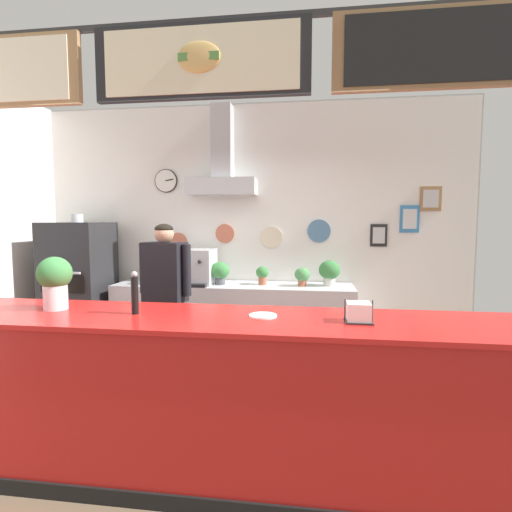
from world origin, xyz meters
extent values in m
plane|color=brown|center=(0.00, 0.00, 0.00)|extent=(6.42, 6.42, 0.00)
cube|color=#9E9E99|center=(0.00, 2.29, 1.54)|extent=(5.35, 0.12, 3.09)
cube|color=white|center=(0.00, 2.23, 1.54)|extent=(5.31, 0.01, 3.05)
cylinder|color=black|center=(-1.07, 2.21, 2.16)|extent=(0.29, 0.02, 0.29)
cylinder|color=white|center=(-1.07, 2.20, 2.16)|extent=(0.27, 0.01, 0.27)
cube|color=black|center=(-1.02, 2.19, 2.17)|extent=(0.10, 0.01, 0.03)
cylinder|color=#C1664C|center=(-0.92, 2.21, 1.38)|extent=(0.24, 0.02, 0.24)
cylinder|color=#C1664C|center=(-0.31, 2.21, 1.50)|extent=(0.24, 0.02, 0.24)
cylinder|color=beige|center=(0.28, 2.21, 1.45)|extent=(0.27, 0.02, 0.27)
cylinder|color=teal|center=(0.86, 2.21, 1.53)|extent=(0.28, 0.02, 0.28)
cube|color=black|center=(1.56, 2.21, 1.48)|extent=(0.19, 0.02, 0.27)
cube|color=beige|center=(1.56, 2.20, 1.48)|extent=(0.14, 0.01, 0.19)
cube|color=#997047|center=(2.14, 2.21, 1.91)|extent=(0.24, 0.02, 0.28)
cube|color=silver|center=(2.14, 2.20, 1.91)|extent=(0.17, 0.01, 0.20)
cube|color=teal|center=(1.91, 2.21, 1.68)|extent=(0.22, 0.02, 0.32)
cube|color=silver|center=(1.91, 2.20, 1.68)|extent=(0.16, 0.01, 0.23)
cube|color=#B7BABF|center=(-0.31, 2.06, 2.06)|extent=(0.83, 0.34, 0.20)
cube|color=#B7BABF|center=(-0.31, 2.11, 2.60)|extent=(0.24, 0.24, 0.87)
cube|color=#2D2D2D|center=(0.00, 0.08, 3.02)|extent=(4.91, 0.04, 0.04)
cube|color=black|center=(0.00, 0.05, 2.74)|extent=(1.51, 0.05, 0.51)
cube|color=beige|center=(0.00, 0.02, 2.74)|extent=(1.36, 0.01, 0.44)
ellipsoid|color=#DBAD60|center=(0.00, 0.01, 2.76)|extent=(0.30, 0.04, 0.21)
cube|color=#51843D|center=(0.00, 0.00, 2.76)|extent=(0.28, 0.01, 0.05)
cube|color=olive|center=(1.64, 0.05, 2.74)|extent=(1.51, 0.05, 0.51)
cube|color=black|center=(1.64, 0.02, 2.74)|extent=(1.36, 0.01, 0.44)
cube|color=#B21916|center=(0.00, -0.29, 0.51)|extent=(4.60, 0.70, 1.03)
cube|color=red|center=(0.00, -0.29, 1.04)|extent=(4.69, 0.73, 0.03)
cube|color=black|center=(0.00, -0.65, 0.05)|extent=(4.60, 0.02, 0.10)
cube|color=silver|center=(-0.14, 1.89, 0.45)|extent=(2.81, 0.64, 0.91)
cube|color=#9FA1A5|center=(-0.14, 1.89, 0.16)|extent=(2.67, 0.59, 0.02)
cube|color=#232326|center=(-2.00, 1.73, 0.82)|extent=(0.68, 0.67, 1.64)
cube|color=black|center=(-2.00, 1.38, 0.95)|extent=(0.51, 0.02, 0.20)
cube|color=silver|center=(-2.00, 1.37, 1.08)|extent=(0.48, 0.02, 0.02)
cylinder|color=silver|center=(-2.00, 1.73, 1.69)|extent=(0.14, 0.14, 0.10)
cube|color=#232328|center=(-0.61, 0.91, 0.44)|extent=(0.33, 0.25, 0.88)
cube|color=black|center=(-0.61, 0.91, 1.17)|extent=(0.43, 0.29, 0.57)
cylinder|color=black|center=(-0.38, 0.87, 1.20)|extent=(0.08, 0.08, 0.48)
cylinder|color=black|center=(-0.85, 0.96, 1.20)|extent=(0.08, 0.08, 0.48)
sphere|color=tan|center=(-0.61, 0.91, 1.54)|extent=(0.18, 0.18, 0.18)
ellipsoid|color=black|center=(-0.61, 0.91, 1.58)|extent=(0.17, 0.17, 0.10)
cube|color=silver|center=(-0.64, 1.87, 1.11)|extent=(0.53, 0.41, 0.41)
cylinder|color=#4C4C51|center=(-0.74, 1.63, 1.09)|extent=(0.06, 0.06, 0.06)
cube|color=black|center=(-0.64, 1.62, 0.93)|extent=(0.47, 0.10, 0.04)
sphere|color=black|center=(-0.48, 1.64, 1.20)|extent=(0.04, 0.04, 0.04)
cylinder|color=#9E563D|center=(0.67, 1.86, 0.94)|extent=(0.10, 0.10, 0.07)
ellipsoid|color=#47894C|center=(0.67, 1.86, 1.04)|extent=(0.18, 0.18, 0.16)
cylinder|color=#4C4C51|center=(-0.29, 1.86, 0.95)|extent=(0.12, 0.12, 0.09)
ellipsoid|color=#387A3D|center=(-0.29, 1.86, 1.07)|extent=(0.23, 0.23, 0.20)
cylinder|color=#9E563D|center=(0.20, 1.91, 0.95)|extent=(0.09, 0.09, 0.09)
ellipsoid|color=#387A3D|center=(0.20, 1.91, 1.05)|extent=(0.15, 0.15, 0.14)
cylinder|color=beige|center=(0.98, 1.93, 0.96)|extent=(0.13, 0.13, 0.10)
ellipsoid|color=#387A3D|center=(0.98, 1.93, 1.09)|extent=(0.24, 0.24, 0.22)
cube|color=#262628|center=(1.05, -0.30, 1.06)|extent=(0.16, 0.16, 0.01)
cylinder|color=#262628|center=(0.97, -0.30, 1.12)|extent=(0.01, 0.01, 0.13)
cylinder|color=#262628|center=(1.13, -0.30, 1.12)|extent=(0.01, 0.01, 0.13)
cube|color=white|center=(1.05, -0.30, 1.12)|extent=(0.14, 0.14, 0.11)
cylinder|color=silver|center=(-0.95, -0.24, 1.14)|extent=(0.16, 0.16, 0.17)
cylinder|color=gray|center=(-0.95, -0.24, 1.09)|extent=(0.14, 0.14, 0.05)
ellipsoid|color=#387A3D|center=(-0.95, -0.24, 1.30)|extent=(0.23, 0.23, 0.23)
cylinder|color=white|center=(0.47, -0.25, 1.06)|extent=(0.18, 0.18, 0.01)
cylinder|color=black|center=(-0.36, -0.29, 1.18)|extent=(0.05, 0.05, 0.24)
sphere|color=gray|center=(-0.36, -0.29, 1.31)|extent=(0.04, 0.04, 0.04)
camera|label=1|loc=(0.76, -2.70, 1.66)|focal=27.99mm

